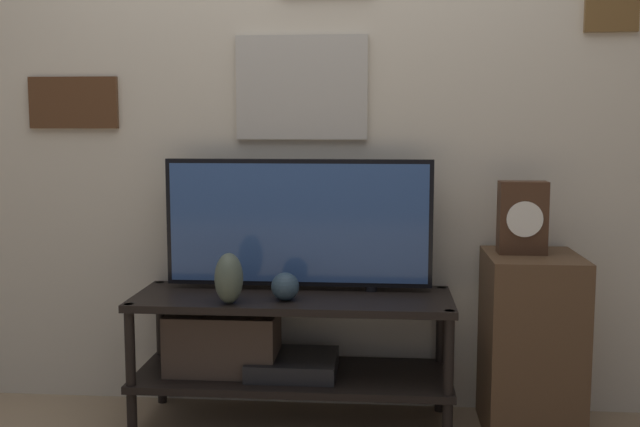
{
  "coord_description": "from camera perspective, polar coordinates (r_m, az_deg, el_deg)",
  "views": [
    {
      "loc": [
        0.36,
        -2.69,
        1.23
      ],
      "look_at": [
        0.11,
        0.27,
        0.88
      ],
      "focal_mm": 42.0,
      "sensor_mm": 36.0,
      "label": 1
    }
  ],
  "objects": [
    {
      "name": "wall_back",
      "position": [
        3.26,
        -1.64,
        9.0
      ],
      "size": [
        6.4,
        0.08,
        2.7
      ],
      "color": "beige",
      "rests_on": "ground_plane"
    },
    {
      "name": "media_console",
      "position": [
        3.12,
        -4.09,
        -9.82
      ],
      "size": [
        1.29,
        0.46,
        0.55
      ],
      "color": "black",
      "rests_on": "ground_plane"
    },
    {
      "name": "television",
      "position": [
        3.1,
        -1.66,
        -0.73
      ],
      "size": [
        1.11,
        0.05,
        0.55
      ],
      "color": "black",
      "rests_on": "media_console"
    },
    {
      "name": "vase_round_glass",
      "position": [
        2.96,
        -2.67,
        -5.58
      ],
      "size": [
        0.11,
        0.11,
        0.11
      ],
      "color": "#2D4251",
      "rests_on": "media_console"
    },
    {
      "name": "vase_urn_stoneware",
      "position": [
        2.92,
        -6.96,
        -4.92
      ],
      "size": [
        0.11,
        0.14,
        0.2
      ],
      "color": "#4C5647",
      "rests_on": "media_console"
    },
    {
      "name": "side_table",
      "position": [
        3.15,
        15.75,
        -9.56
      ],
      "size": [
        0.36,
        0.44,
        0.73
      ],
      "color": "#513823",
      "rests_on": "ground_plane"
    },
    {
      "name": "mantel_clock",
      "position": [
        3.07,
        15.17,
        -0.3
      ],
      "size": [
        0.19,
        0.11,
        0.29
      ],
      "color": "#422819",
      "rests_on": "side_table"
    }
  ]
}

